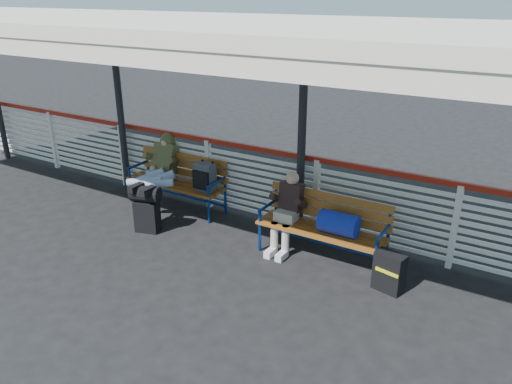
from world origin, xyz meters
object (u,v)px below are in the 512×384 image
Objects in this scene: bench_left at (187,176)px; bench_right at (330,222)px; traveler_man at (156,174)px; suitcase_side at (389,272)px; luggage_stack at (146,207)px; companion_person at (287,211)px.

bench_left reaches higher than bench_right.
suitcase_side is (4.07, -0.34, -0.42)m from traveler_man.
companion_person is at bearing -0.83° from luggage_stack.
bench_right is 3.51× the size of suitcase_side.
bench_right is at bearing -0.52° from traveler_man.
bench_right is at bearing -7.80° from bench_left.
luggage_stack is 0.42× the size of bench_left.
bench_left reaches higher than luggage_stack.
traveler_man is at bearing -172.44° from suitcase_side.
traveler_man is (-0.35, -0.35, 0.08)m from bench_left.
luggage_stack is 1.46× the size of suitcase_side.
companion_person is 1.66m from suitcase_side.
suitcase_side is at bearing -4.81° from traveler_man.
companion_person is 2.23× the size of suitcase_side.
traveler_man reaches higher than bench_right.
bench_right is 1.57× the size of companion_person.
companion_person is (2.47, -0.04, -0.08)m from traveler_man.
bench_right is at bearing 173.99° from suitcase_side.
luggage_stack is 3.74m from suitcase_side.
traveler_man reaches higher than companion_person.
bench_left is 3.80m from suitcase_side.
luggage_stack is 2.85m from bench_right.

